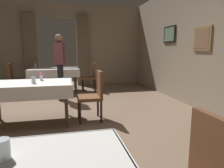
{
  "coord_description": "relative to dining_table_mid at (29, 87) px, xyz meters",
  "views": [
    {
      "loc": [
        0.28,
        -3.59,
        1.3
      ],
      "look_at": [
        1.18,
        0.31,
        0.63
      ],
      "focal_mm": 32.02,
      "sensor_mm": 36.0,
      "label": 1
    }
  ],
  "objects": [
    {
      "name": "ground",
      "position": [
        0.36,
        -0.1,
        -0.67
      ],
      "size": [
        10.08,
        10.08,
        0.0
      ],
      "primitive_type": "plane",
      "color": "#7A604C"
    },
    {
      "name": "wall_right",
      "position": [
        3.56,
        -0.09,
        0.84
      ],
      "size": [
        0.16,
        8.4,
        3.0
      ],
      "color": "gray",
      "rests_on": "ground"
    },
    {
      "name": "wall_back",
      "position": [
        0.36,
        4.08,
        0.85
      ],
      "size": [
        6.4,
        0.27,
        3.0
      ],
      "color": "gray",
      "rests_on": "ground"
    },
    {
      "name": "dining_table_mid",
      "position": [
        0.0,
        0.0,
        0.0
      ],
      "size": [
        1.49,
        0.94,
        0.75
      ],
      "color": "#4C3D2D",
      "rests_on": "ground"
    },
    {
      "name": "dining_table_far",
      "position": [
        0.28,
        2.84,
        0.0
      ],
      "size": [
        1.53,
        0.98,
        0.75
      ],
      "color": "#4C3D2D",
      "rests_on": "ground"
    },
    {
      "name": "chair_mid_right",
      "position": [
        1.13,
        -0.06,
        -0.15
      ],
      "size": [
        0.45,
        0.44,
        0.93
      ],
      "color": "black",
      "rests_on": "ground"
    },
    {
      "name": "chair_far_left",
      "position": [
        -0.87,
        2.82,
        -0.15
      ],
      "size": [
        0.44,
        0.44,
        0.93
      ],
      "color": "black",
      "rests_on": "ground"
    },
    {
      "name": "chair_far_right",
      "position": [
        1.42,
        2.73,
        -0.15
      ],
      "size": [
        0.44,
        0.44,
        0.93
      ],
      "color": "black",
      "rests_on": "ground"
    },
    {
      "name": "glass_near_b",
      "position": [
        0.31,
        -2.65,
        0.14
      ],
      "size": [
        0.08,
        0.08,
        0.11
      ],
      "primitive_type": "cylinder",
      "color": "silver",
      "rests_on": "dining_table_near"
    },
    {
      "name": "flower_vase_mid",
      "position": [
        0.19,
        0.19,
        0.17
      ],
      "size": [
        0.07,
        0.07,
        0.17
      ],
      "color": "silver",
      "rests_on": "dining_table_mid"
    },
    {
      "name": "glass_mid_b",
      "position": [
        0.1,
        -0.15,
        0.14
      ],
      "size": [
        0.07,
        0.07,
        0.12
      ],
      "primitive_type": "cylinder",
      "color": "silver",
      "rests_on": "dining_table_mid"
    },
    {
      "name": "flower_vase_far",
      "position": [
        -0.31,
        3.13,
        0.19
      ],
      "size": [
        0.07,
        0.07,
        0.19
      ],
      "color": "silver",
      "rests_on": "dining_table_far"
    },
    {
      "name": "plate_far_b",
      "position": [
        0.69,
        2.73,
        0.09
      ],
      "size": [
        0.19,
        0.19,
        0.01
      ],
      "primitive_type": "cylinder",
      "color": "white",
      "rests_on": "dining_table_far"
    },
    {
      "name": "person_waiter_by_doorway",
      "position": [
        0.49,
        1.69,
        0.36
      ],
      "size": [
        0.27,
        0.39,
        1.72
      ],
      "color": "black",
      "rests_on": "ground"
    }
  ]
}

